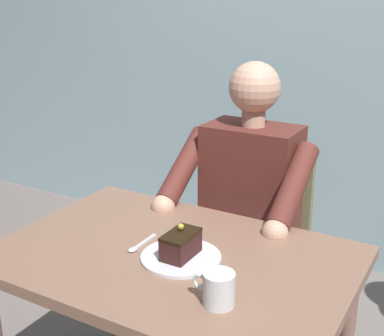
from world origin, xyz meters
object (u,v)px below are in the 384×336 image
at_px(chair, 258,238).
at_px(cake_slice, 181,244).
at_px(coffee_cup, 218,288).
at_px(dessert_spoon, 139,246).
at_px(dining_table, 173,280).
at_px(seated_person, 242,219).

relative_size(chair, cake_slice, 6.93).
xyz_separation_m(coffee_cup, dessert_spoon, (0.36, -0.16, -0.04)).
bearing_deg(dessert_spoon, coffee_cup, 156.31).
distance_m(cake_slice, dessert_spoon, 0.16).
bearing_deg(cake_slice, dining_table, -18.41).
xyz_separation_m(seated_person, dessert_spoon, (0.12, 0.52, 0.09)).
xyz_separation_m(dining_table, chair, (0.00, -0.68, -0.15)).
bearing_deg(coffee_cup, chair, -74.02).
distance_m(chair, seated_person, 0.23).
distance_m(chair, cake_slice, 0.75).
xyz_separation_m(dining_table, cake_slice, (-0.04, 0.01, 0.14)).
bearing_deg(dining_table, cake_slice, 161.59).
height_order(chair, coffee_cup, chair).
relative_size(chair, coffee_cup, 7.60).
relative_size(chair, dessert_spoon, 6.28).
distance_m(coffee_cup, dessert_spoon, 0.40).
bearing_deg(cake_slice, coffee_cup, 142.53).
height_order(chair, seated_person, seated_person).
bearing_deg(dessert_spoon, seated_person, -102.59).
bearing_deg(chair, coffee_cup, 105.98).
height_order(cake_slice, coffee_cup, cake_slice).
distance_m(cake_slice, coffee_cup, 0.26).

